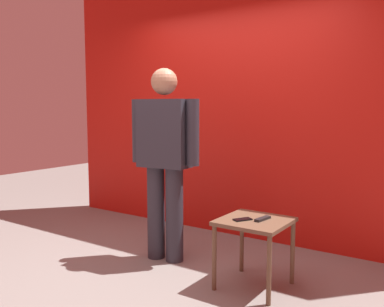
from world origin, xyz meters
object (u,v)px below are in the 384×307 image
object	(u,v)px
standing_person	(165,154)
side_table	(255,230)
tv_remote	(263,219)
cell_phone	(243,219)

from	to	relation	value
standing_person	side_table	distance (m)	1.10
side_table	tv_remote	bearing A→B (deg)	19.78
standing_person	tv_remote	size ratio (longest dim) A/B	10.44
standing_person	side_table	bearing A→B (deg)	-5.45
standing_person	cell_phone	bearing A→B (deg)	-10.16
cell_phone	side_table	bearing A→B (deg)	74.34
standing_person	cell_phone	size ratio (longest dim) A/B	12.33
standing_person	tv_remote	xyz separation A→B (m)	(1.02, -0.07, -0.44)
side_table	cell_phone	xyz separation A→B (m)	(-0.07, -0.07, 0.09)
standing_person	cell_phone	xyz separation A→B (m)	(0.89, -0.16, -0.44)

